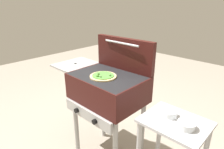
{
  "coord_description": "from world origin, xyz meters",
  "views": [
    {
      "loc": [
        1.13,
        -1.13,
        1.53
      ],
      "look_at": [
        0.05,
        0.0,
        0.92
      ],
      "focal_mm": 31.22,
      "sensor_mm": 36.0,
      "label": 1
    }
  ],
  "objects": [
    {
      "name": "topping_bowl_near",
      "position": [
        0.6,
        0.03,
        0.76
      ],
      "size": [
        0.11,
        0.11,
        0.04
      ],
      "color": "silver",
      "rests_on": "prep_table"
    },
    {
      "name": "prep_table",
      "position": [
        0.66,
        0.0,
        0.53
      ],
      "size": [
        0.44,
        0.36,
        0.74
      ],
      "color": "#B2B2B7",
      "rests_on": "ground_plane"
    },
    {
      "name": "topping_bowl_far",
      "position": [
        0.75,
        -0.02,
        0.76
      ],
      "size": [
        0.12,
        0.12,
        0.04
      ],
      "color": "silver",
      "rests_on": "prep_table"
    },
    {
      "name": "grill",
      "position": [
        -0.01,
        -0.0,
        0.76
      ],
      "size": [
        0.96,
        0.53,
        0.9
      ],
      "color": "#38110F",
      "rests_on": "ground_plane"
    },
    {
      "name": "pizza_veggie",
      "position": [
        -0.0,
        -0.06,
        0.91
      ],
      "size": [
        0.23,
        0.23,
        0.04
      ],
      "color": "#E0C17F",
      "rests_on": "grill"
    },
    {
      "name": "grill_lid_open",
      "position": [
        0.0,
        0.21,
        1.05
      ],
      "size": [
        0.63,
        0.09,
        0.3
      ],
      "color": "#38110F",
      "rests_on": "grill"
    }
  ]
}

